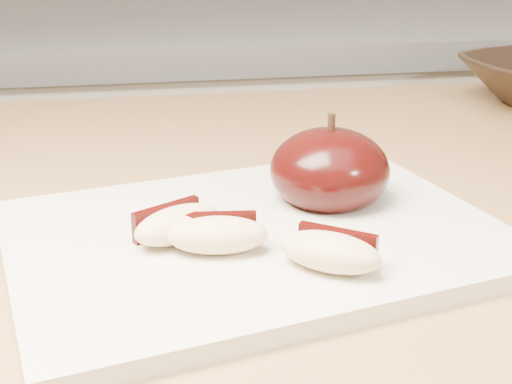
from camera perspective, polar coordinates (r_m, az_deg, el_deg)
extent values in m
cube|color=silver|center=(1.37, -4.10, -6.90)|extent=(2.40, 0.60, 0.90)
cube|color=slate|center=(1.22, -4.68, 12.90)|extent=(2.40, 0.62, 0.04)
cube|color=#A17246|center=(0.56, 2.64, -1.47)|extent=(1.64, 0.64, 0.04)
cube|color=silver|center=(0.45, 0.00, -3.66)|extent=(0.34, 0.28, 0.01)
ellipsoid|color=black|center=(0.49, 5.90, 1.74)|extent=(0.09, 0.09, 0.06)
cylinder|color=black|center=(0.48, 6.05, 5.56)|extent=(0.01, 0.01, 0.01)
ellipsoid|color=beige|center=(0.43, -6.27, -2.60)|extent=(0.07, 0.05, 0.02)
cube|color=black|center=(0.44, -7.19, -2.20)|extent=(0.04, 0.03, 0.02)
ellipsoid|color=beige|center=(0.42, -3.08, -3.46)|extent=(0.06, 0.04, 0.02)
cube|color=black|center=(0.43, -3.09, -2.87)|extent=(0.05, 0.01, 0.02)
ellipsoid|color=beige|center=(0.40, 5.93, -4.80)|extent=(0.06, 0.06, 0.02)
cube|color=black|center=(0.41, 6.54, -4.21)|extent=(0.04, 0.03, 0.02)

